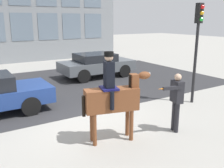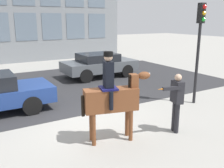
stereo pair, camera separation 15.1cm
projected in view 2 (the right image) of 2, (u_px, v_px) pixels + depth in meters
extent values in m
plane|color=#9E9B93|center=(88.00, 120.00, 8.16)|extent=(80.00, 80.00, 0.00)
cube|color=#2D2D30|center=(46.00, 87.00, 12.11)|extent=(18.09, 8.50, 0.01)
cube|color=slate|center=(26.00, 27.00, 18.67)|extent=(1.59, 0.02, 2.04)
cube|color=slate|center=(52.00, 27.00, 19.65)|extent=(1.59, 0.02, 2.04)
cube|color=slate|center=(76.00, 26.00, 20.63)|extent=(1.59, 0.02, 2.04)
cube|color=slate|center=(97.00, 26.00, 21.61)|extent=(1.59, 0.02, 2.04)
cube|color=brown|center=(111.00, 100.00, 6.55)|extent=(1.48, 0.78, 0.59)
cylinder|color=brown|center=(127.00, 121.00, 7.01)|extent=(0.11, 0.11, 0.87)
cylinder|color=brown|center=(131.00, 125.00, 6.73)|extent=(0.11, 0.11, 0.87)
cylinder|color=brown|center=(91.00, 125.00, 6.74)|extent=(0.11, 0.11, 0.87)
cylinder|color=brown|center=(94.00, 130.00, 6.45)|extent=(0.11, 0.11, 0.87)
cube|color=brown|center=(134.00, 84.00, 6.63)|extent=(0.25, 0.28, 0.56)
cube|color=black|center=(129.00, 84.00, 6.59)|extent=(0.06, 0.09, 0.50)
ellipsoid|color=brown|center=(144.00, 75.00, 6.65)|extent=(0.39, 0.28, 0.21)
cube|color=silver|center=(148.00, 75.00, 6.67)|extent=(0.13, 0.08, 0.08)
cylinder|color=black|center=(83.00, 106.00, 6.38)|extent=(0.09, 0.09, 0.55)
cube|color=#14144C|center=(108.00, 88.00, 6.45)|extent=(0.53, 0.57, 0.05)
cube|color=black|center=(108.00, 74.00, 6.36)|extent=(0.29, 0.36, 0.67)
sphere|color=#D1A889|center=(108.00, 57.00, 6.25)|extent=(0.22, 0.22, 0.22)
cylinder|color=black|center=(108.00, 54.00, 6.23)|extent=(0.24, 0.24, 0.12)
cylinder|color=black|center=(106.00, 95.00, 6.77)|extent=(0.11, 0.11, 0.48)
cylinder|color=black|center=(111.00, 101.00, 6.26)|extent=(0.11, 0.11, 0.48)
cylinder|color=#232328|center=(177.00, 118.00, 7.17)|extent=(0.13, 0.13, 0.90)
cylinder|color=#232328|center=(174.00, 116.00, 7.32)|extent=(0.13, 0.13, 0.90)
cube|color=#232328|center=(177.00, 92.00, 7.05)|extent=(0.31, 0.44, 0.64)
sphere|color=#D1A889|center=(178.00, 77.00, 6.95)|extent=(0.20, 0.20, 0.20)
cube|color=#232328|center=(172.00, 88.00, 6.77)|extent=(0.55, 0.23, 0.09)
cone|color=orange|center=(160.00, 89.00, 6.68)|extent=(0.19, 0.09, 0.04)
cylinder|color=black|center=(32.00, 105.00, 8.60)|extent=(0.66, 0.22, 0.66)
cylinder|color=black|center=(22.00, 93.00, 9.99)|extent=(0.66, 0.22, 0.66)
cube|color=#51565B|center=(99.00, 66.00, 14.28)|extent=(4.13, 1.99, 0.56)
cube|color=black|center=(98.00, 57.00, 14.10)|extent=(2.07, 1.75, 0.43)
cylinder|color=black|center=(127.00, 71.00, 14.21)|extent=(0.72, 0.24, 0.72)
cylinder|color=black|center=(111.00, 66.00, 15.74)|extent=(0.72, 0.24, 0.72)
cylinder|color=black|center=(86.00, 76.00, 12.95)|extent=(0.72, 0.24, 0.72)
cylinder|color=black|center=(73.00, 70.00, 14.48)|extent=(0.72, 0.24, 0.72)
cylinder|color=black|center=(197.00, 65.00, 9.51)|extent=(0.11, 0.11, 3.07)
cube|color=black|center=(201.00, 13.00, 9.04)|extent=(0.24, 0.19, 0.72)
sphere|color=red|center=(205.00, 7.00, 8.89)|extent=(0.15, 0.15, 0.15)
sphere|color=orange|center=(204.00, 13.00, 8.94)|extent=(0.15, 0.15, 0.15)
sphere|color=green|center=(203.00, 19.00, 8.99)|extent=(0.15, 0.15, 0.15)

